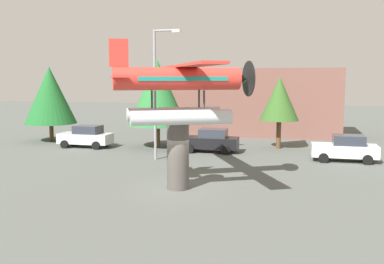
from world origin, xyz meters
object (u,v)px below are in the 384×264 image
(car_far_white, at_px, (345,148))
(tree_center_back, at_px, (279,99))
(floatplane_monument, at_px, (180,89))
(car_near_silver, at_px, (86,136))
(tree_west, at_px, (50,95))
(car_mid_black, at_px, (211,140))
(storefront_building, at_px, (257,102))
(display_pedestal, at_px, (178,156))
(tree_east, at_px, (157,93))
(streetlight_primary, at_px, (157,86))

(car_far_white, relative_size, tree_center_back, 0.75)
(floatplane_monument, height_order, car_near_silver, floatplane_monument)
(car_far_white, relative_size, tree_west, 0.65)
(car_mid_black, height_order, storefront_building, storefront_building)
(tree_center_back, bearing_deg, tree_west, -178.30)
(display_pedestal, xyz_separation_m, car_far_white, (8.94, 9.42, -0.78))
(tree_center_back, bearing_deg, car_far_white, -43.56)
(display_pedestal, height_order, tree_west, tree_west)
(tree_east, height_order, tree_center_back, tree_east)
(car_near_silver, height_order, tree_center_back, tree_center_back)
(streetlight_primary, bearing_deg, display_pedestal, -64.71)
(streetlight_primary, bearing_deg, tree_east, 108.21)
(floatplane_monument, height_order, tree_east, floatplane_monument)
(car_mid_black, bearing_deg, storefront_building, -102.16)
(display_pedestal, xyz_separation_m, car_near_silver, (-10.57, 10.71, -0.78))
(streetlight_primary, relative_size, tree_east, 1.25)
(car_near_silver, height_order, tree_east, tree_east)
(car_near_silver, xyz_separation_m, tree_center_back, (15.00, 2.99, 3.01))
(car_far_white, xyz_separation_m, tree_center_back, (-4.51, 4.29, 3.01))
(car_near_silver, distance_m, streetlight_primary, 9.07)
(floatplane_monument, distance_m, tree_east, 13.17)
(streetlight_primary, height_order, tree_center_back, streetlight_primary)
(car_near_silver, xyz_separation_m, streetlight_primary, (7.22, -3.63, 4.11))
(floatplane_monument, bearing_deg, car_near_silver, 108.41)
(floatplane_monument, xyz_separation_m, car_far_white, (8.82, 9.36, -4.12))
(floatplane_monument, xyz_separation_m, car_mid_black, (-0.56, 10.78, -4.12))
(car_mid_black, distance_m, car_far_white, 9.48)
(storefront_building, relative_size, tree_east, 2.26)
(floatplane_monument, relative_size, tree_west, 1.50)
(floatplane_monument, bearing_deg, storefront_building, 58.51)
(tree_east, distance_m, tree_center_back, 9.58)
(tree_west, xyz_separation_m, tree_center_back, (19.57, 0.58, -0.14))
(streetlight_primary, distance_m, tree_west, 13.29)
(car_mid_black, distance_m, tree_center_back, 6.40)
(car_mid_black, distance_m, storefront_building, 11.65)
(car_far_white, height_order, storefront_building, storefront_building)
(floatplane_monument, distance_m, tree_center_back, 14.35)
(car_near_silver, relative_size, tree_west, 0.65)
(floatplane_monument, bearing_deg, tree_east, 86.31)
(car_far_white, bearing_deg, storefront_building, -61.01)
(storefront_building, bearing_deg, car_near_silver, -137.98)
(tree_west, bearing_deg, car_near_silver, -27.82)
(car_mid_black, distance_m, tree_west, 15.20)
(streetlight_primary, distance_m, tree_center_back, 10.28)
(car_near_silver, relative_size, storefront_building, 0.27)
(car_far_white, height_order, tree_west, tree_west)
(car_mid_black, relative_size, streetlight_primary, 0.48)
(display_pedestal, height_order, floatplane_monument, floatplane_monument)
(storefront_building, height_order, tree_west, tree_west)
(display_pedestal, relative_size, floatplane_monument, 0.34)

